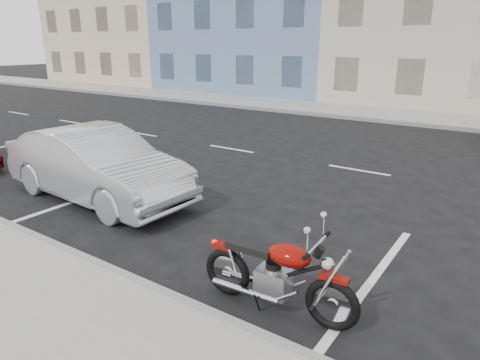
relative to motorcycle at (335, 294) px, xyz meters
The scene contains 7 objects.
ground 6.33m from the motorcycle, 89.76° to the left, with size 120.00×120.00×0.00m, color black.
sidewalk_far 15.82m from the motorcycle, 108.33° to the left, with size 80.00×3.40×0.15m, color gray.
curb_near 5.03m from the motorcycle, behind, with size 80.00×0.12×0.16m, color gray.
curb_far 14.22m from the motorcycle, 110.48° to the left, with size 80.00×0.12×0.16m, color gray.
bldg_far_west 34.88m from the motorcycle, 138.95° to the left, with size 12.00×12.00×12.00m, color #C8B892.
motorcycle is the anchor object (origin of this frame).
sedan_silver 5.82m from the motorcycle, 167.69° to the left, with size 1.55×4.44×1.46m, color #B4B6BC.
Camera 1 is at (1.44, -10.28, 3.11)m, focal length 32.00 mm.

